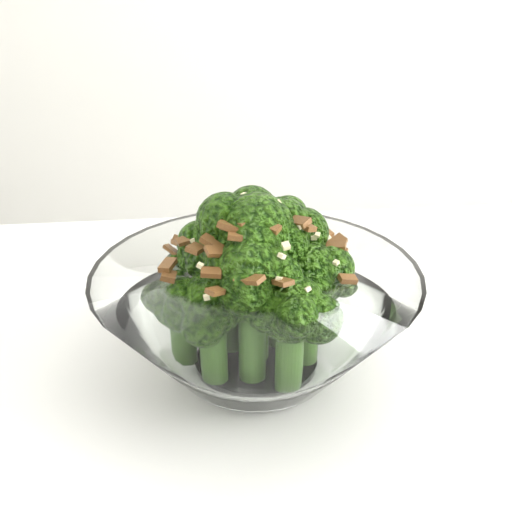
# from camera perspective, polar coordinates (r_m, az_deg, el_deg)

# --- Properties ---
(broccoli_dish) EXTENTS (0.23, 0.23, 0.14)m
(broccoli_dish) POSITION_cam_1_polar(r_m,az_deg,el_deg) (0.41, -0.04, -5.09)
(broccoli_dish) COLOR white
(broccoli_dish) RESTS_ON table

